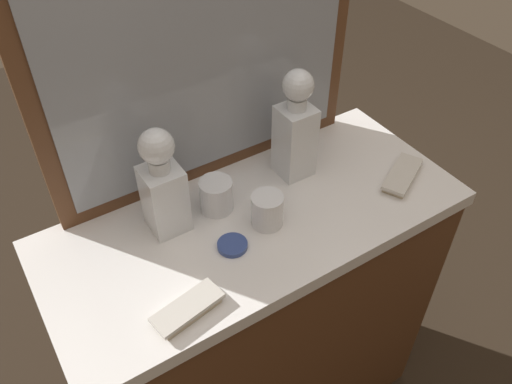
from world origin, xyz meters
TOP-DOWN VIEW (x-y plane):
  - dresser at (0.00, 0.00)m, footprint 1.04×0.47m
  - dresser_mirror at (0.00, 0.21)m, footprint 0.82×0.03m
  - crystal_decanter_far_right at (0.18, 0.09)m, footprint 0.09×0.09m
  - crystal_decanter_center at (-0.19, 0.09)m, footprint 0.09×0.09m
  - crystal_tumbler_center at (-0.06, 0.08)m, footprint 0.08×0.08m
  - crystal_tumbler_rear at (0.01, -0.03)m, footprint 0.08×0.08m
  - silver_brush_far_left at (-0.27, -0.16)m, footprint 0.16×0.08m
  - silver_brush_front at (0.40, -0.09)m, footprint 0.17×0.13m
  - porcelain_dish at (-0.10, -0.05)m, footprint 0.07×0.07m

SIDE VIEW (x-z plane):
  - dresser at x=0.00m, z-range 0.00..0.93m
  - porcelain_dish at x=-0.10m, z-range 0.93..0.94m
  - silver_brush_front at x=0.40m, z-range 0.93..0.96m
  - silver_brush_far_left at x=-0.27m, z-range 0.93..0.96m
  - crystal_tumbler_rear at x=0.01m, z-range 0.93..1.01m
  - crystal_tumbler_center at x=-0.06m, z-range 0.93..1.01m
  - crystal_decanter_center at x=-0.19m, z-range 0.90..1.18m
  - crystal_decanter_far_right at x=0.18m, z-range 0.90..1.20m
  - dresser_mirror at x=0.00m, z-range 0.93..1.67m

